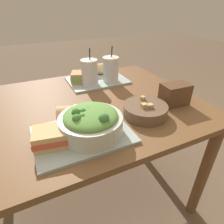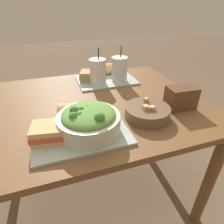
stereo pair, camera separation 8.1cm
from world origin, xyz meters
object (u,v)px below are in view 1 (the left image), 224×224
sandwich_far (81,77)px  drink_cup_dark (90,73)px  drink_cup_red (111,70)px  baguette_far (97,69)px  baguette_near (75,114)px  salad_bowl (91,122)px  sandwich_near (52,137)px  chip_bag (175,94)px  soup_bowl (145,110)px

sandwich_far → drink_cup_dark: (0.04, -0.07, 0.04)m
drink_cup_dark → drink_cup_red: (0.14, -0.00, -0.00)m
sandwich_far → drink_cup_red: drink_cup_red is taller
sandwich_far → baguette_far: bearing=53.5°
sandwich_far → drink_cup_dark: bearing=-40.9°
baguette_near → salad_bowl: bearing=-144.7°
sandwich_near → drink_cup_dark: 0.59m
chip_bag → soup_bowl: bearing=-167.8°
salad_bowl → baguette_near: bearing=108.1°
sandwich_near → chip_bag: 0.65m
sandwich_near → baguette_near: (0.12, 0.11, 0.01)m
salad_bowl → baguette_far: (0.27, 0.65, -0.02)m
drink_cup_red → chip_bag: 0.45m
salad_bowl → drink_cup_red: (0.31, 0.49, 0.02)m
sandwich_near → baguette_near: size_ratio=0.96×
soup_bowl → chip_bag: chip_bag is taller
baguette_near → baguette_far: 0.62m
soup_bowl → drink_cup_red: bearing=86.4°
baguette_far → drink_cup_dark: drink_cup_dark is taller
baguette_far → drink_cup_dark: 0.20m
baguette_near → chip_bag: size_ratio=1.07×
baguette_near → chip_bag: chip_bag is taller
soup_bowl → drink_cup_dark: size_ratio=0.93×
drink_cup_dark → sandwich_near: bearing=-123.4°
salad_bowl → sandwich_near: bearing=-179.4°
baguette_near → drink_cup_red: bearing=-25.7°
sandwich_near → drink_cup_red: drink_cup_red is taller
salad_bowl → sandwich_near: 0.16m
soup_bowl → chip_bag: bearing=9.0°
soup_bowl → baguette_far: bearing=90.9°
baguette_near → drink_cup_red: 0.51m
chip_bag → drink_cup_dark: bearing=130.8°
sandwich_far → drink_cup_dark: drink_cup_dark is taller
sandwich_near → baguette_far: 0.78m
sandwich_far → chip_bag: size_ratio=1.07×
sandwich_near → drink_cup_dark: size_ratio=0.67×
salad_bowl → sandwich_near: (-0.15, -0.00, -0.02)m
salad_bowl → sandwich_near: salad_bowl is taller
sandwich_far → drink_cup_red: (0.18, -0.07, 0.04)m
baguette_near → baguette_far: same height
soup_bowl → chip_bag: 0.21m
salad_bowl → sandwich_far: (0.13, 0.56, -0.02)m
salad_bowl → baguette_far: salad_bowl is taller
salad_bowl → chip_bag: size_ratio=1.70×
baguette_near → baguette_far: bearing=-13.0°
sandwich_far → baguette_far: baguette_far is taller
sandwich_far → drink_cup_dark: size_ratio=0.70×
sandwich_near → sandwich_far: size_ratio=0.96×
salad_bowl → sandwich_far: 0.57m
soup_bowl → chip_bag: (0.20, 0.03, 0.03)m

